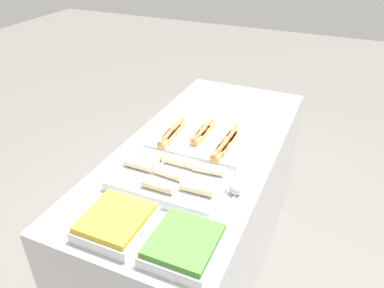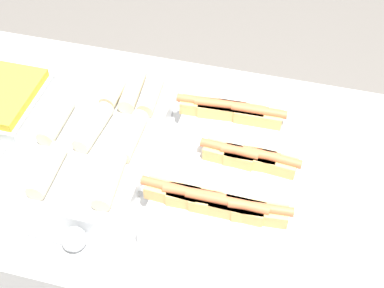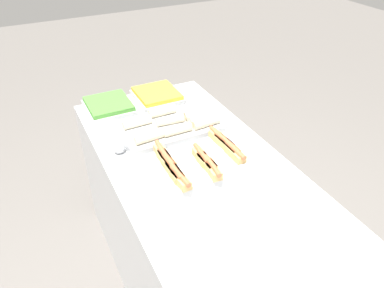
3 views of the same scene
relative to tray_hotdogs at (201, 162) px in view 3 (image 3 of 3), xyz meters
name	(u,v)px [view 3 (image 3 of 3)]	position (x,y,z in m)	size (l,w,h in m)	color
counter	(202,238)	(0.02, 0.00, -0.48)	(1.78, 0.79, 0.88)	silver
tray_hotdogs	(201,162)	(0.00, 0.00, 0.00)	(0.35, 0.51, 0.10)	silver
tray_wraps	(171,126)	(-0.35, 0.01, 0.00)	(0.32, 0.52, 0.10)	silver
tray_side_front	(109,108)	(-0.69, -0.23, 0.00)	(0.27, 0.25, 0.07)	silver
tray_side_back	(157,97)	(-0.69, 0.07, 0.00)	(0.27, 0.25, 0.07)	silver
serving_spoon_near	(119,147)	(-0.30, -0.29, -0.01)	(0.21, 0.06, 0.06)	#B2B5BA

